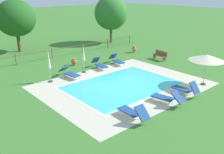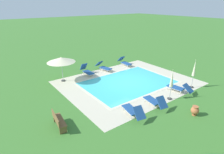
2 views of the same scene
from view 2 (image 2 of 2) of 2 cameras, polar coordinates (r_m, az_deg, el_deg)
The scene contains 15 objects.
ground_plane at distance 16.54m, azimuth 4.83°, elevation -1.68°, with size 160.00×160.00×0.00m, color #3D752D.
pool_deck_paving at distance 16.54m, azimuth 4.83°, elevation -1.67°, with size 11.09×8.78×0.01m, color beige.
swimming_pool_water at distance 16.54m, azimuth 4.83°, elevation -1.66°, with size 7.51×5.20×0.01m, color #42CCD6.
pool_coping_rim at distance 16.54m, azimuth 4.83°, elevation -1.65°, with size 7.99×5.68×0.01m.
sun_lounger_north_near_steps at distance 13.02m, azimuth 12.90°, elevation -7.15°, with size 0.89×1.98×0.94m.
sun_lounger_north_mid at distance 20.92m, azimuth 3.89°, elevation 4.55°, with size 0.69×1.95×0.93m.
sun_lounger_north_far at distance 15.53m, azimuth 19.77°, elevation -3.10°, with size 0.84×2.06×0.83m.
sun_lounger_north_end at distance 11.75m, azimuth 6.41°, elevation -10.11°, with size 0.96×2.01×0.92m.
sun_lounger_south_near_corner at distance 18.31m, azimuth -7.64°, elevation 1.91°, with size 0.61×1.82×1.02m.
sun_lounger_south_mid at distance 19.32m, azimuth -2.60°, elevation 3.09°, with size 0.93×2.03×0.90m.
patio_umbrella_open_foreground at distance 16.71m, azimuth -15.24°, elevation 5.07°, with size 2.42×2.42×2.24m.
patio_umbrella_closed_row_west at distance 16.33m, azimuth 23.77°, elevation 1.95°, with size 0.32×0.32×2.40m.
patio_umbrella_closed_row_mid_west at distance 13.76m, azimuth 17.73°, elevation -1.06°, with size 0.32×0.32×2.30m.
wooden_bench_lawn_side at distance 11.09m, azimuth -16.06°, elevation -12.57°, with size 0.62×1.54×0.87m.
terracotta_urn_near_fence at distance 12.84m, azimuth 23.95°, elevation -9.28°, with size 0.49×0.49×0.63m.
Camera 2 is at (10.18, 11.26, 6.57)m, focal length 30.00 mm.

